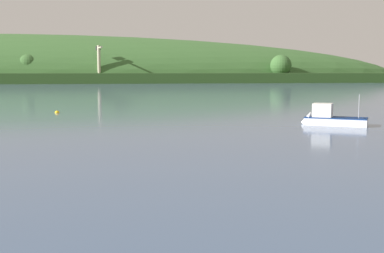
% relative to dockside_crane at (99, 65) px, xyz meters
% --- Properties ---
extents(far_shoreline_hill, '(536.71, 140.22, 47.01)m').
position_rel_dockside_crane_xyz_m(far_shoreline_hill, '(-43.09, 41.46, -7.49)').
color(far_shoreline_hill, '#27431B').
rests_on(far_shoreline_hill, ground).
extents(dockside_crane, '(3.43, 12.11, 16.28)m').
position_rel_dockside_crane_xyz_m(dockside_crane, '(0.00, 0.00, 0.00)').
color(dockside_crane, '#4C4C51').
rests_on(dockside_crane, ground).
extents(fishing_boat_moored, '(6.55, 5.60, 4.00)m').
position_rel_dockside_crane_xyz_m(fishing_boat_moored, '(16.25, -173.73, -7.27)').
color(fishing_boat_moored, white).
rests_on(fishing_boat_moored, ground).
extents(mooring_buoy_off_fishing_boat, '(0.58, 0.58, 0.66)m').
position_rel_dockside_crane_xyz_m(mooring_buoy_off_fishing_boat, '(-10.87, -153.16, -7.69)').
color(mooring_buoy_off_fishing_boat, yellow).
rests_on(mooring_buoy_off_fishing_boat, ground).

